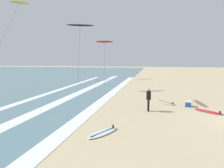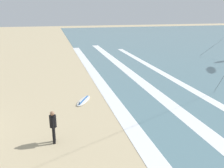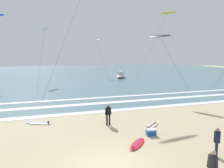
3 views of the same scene
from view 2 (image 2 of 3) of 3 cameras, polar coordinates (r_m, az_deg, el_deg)
name	(u,v)px [view 2 (image 2 of 3)]	position (r m, az deg, el deg)	size (l,w,h in m)	color
wave_foam_shoreline	(126,119)	(14.11, 3.28, -8.26)	(54.68, 0.97, 0.01)	white
wave_foam_mid_break	(183,114)	(15.33, 16.19, -6.81)	(58.93, 1.00, 0.01)	white
surfer_background_far	(53,124)	(11.75, -13.64, -9.14)	(0.51, 0.32, 1.60)	black
surfboard_near_water	(83,101)	(16.83, -6.70, -3.89)	(2.14, 1.50, 0.25)	silver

